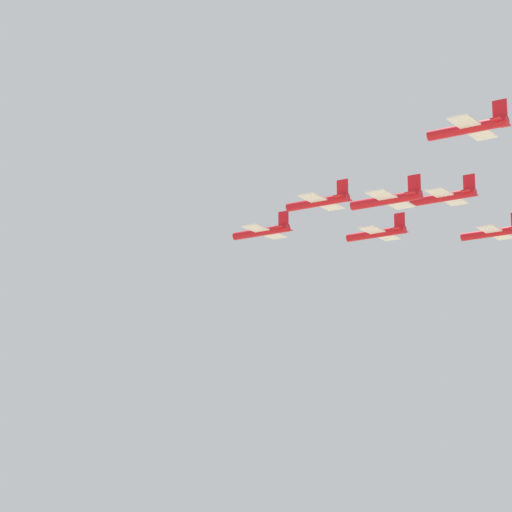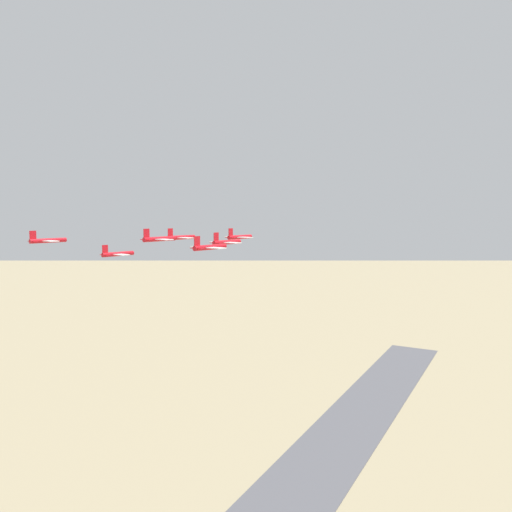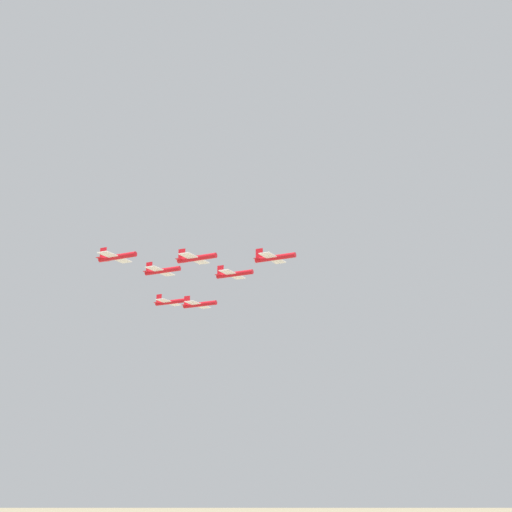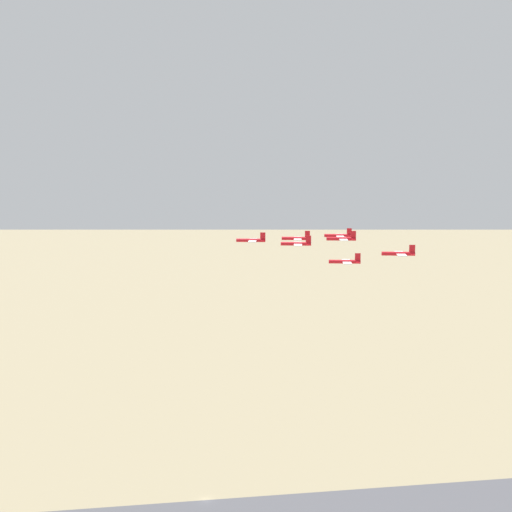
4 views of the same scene
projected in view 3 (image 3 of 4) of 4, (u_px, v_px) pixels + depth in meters
name	position (u px, v px, depth m)	size (l,w,h in m)	color
jet_0	(274.00, 258.00, 144.44)	(8.50, 8.71, 2.97)	red
jet_1	(233.00, 274.00, 157.23)	(8.50, 8.71, 2.97)	red
jet_2	(195.00, 258.00, 143.31)	(8.50, 8.71, 2.97)	red
jet_3	(199.00, 304.00, 168.86)	(8.50, 8.71, 2.97)	red
jet_4	(161.00, 271.00, 156.35)	(8.50, 8.71, 2.97)	red
jet_5	(116.00, 257.00, 142.27)	(8.50, 8.71, 2.97)	red
jet_6	(169.00, 302.00, 182.65)	(8.50, 8.71, 2.97)	red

